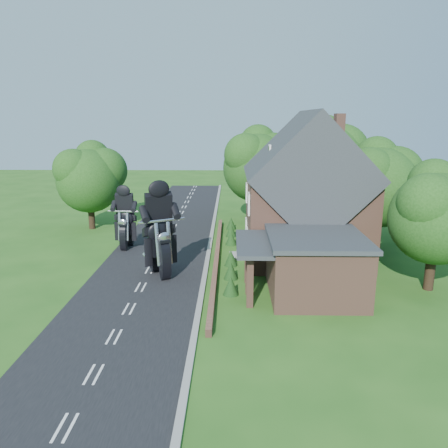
{
  "coord_description": "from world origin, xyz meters",
  "views": [
    {
      "loc": [
        5.31,
        -23.98,
        9.67
      ],
      "look_at": [
        4.83,
        4.39,
        2.8
      ],
      "focal_mm": 35.0,
      "sensor_mm": 36.0,
      "label": 1
    }
  ],
  "objects_px": {
    "house": "(306,197)",
    "motorcycle_follow": "(127,239)",
    "motorcycle_lead": "(160,262)",
    "annex": "(313,264)",
    "garden_wall": "(217,258)"
  },
  "relations": [
    {
      "from": "garden_wall",
      "to": "motorcycle_lead",
      "type": "distance_m",
      "value": 4.63
    },
    {
      "from": "annex",
      "to": "motorcycle_follow",
      "type": "height_order",
      "value": "annex"
    },
    {
      "from": "motorcycle_lead",
      "to": "motorcycle_follow",
      "type": "distance_m",
      "value": 6.95
    },
    {
      "from": "motorcycle_follow",
      "to": "house",
      "type": "bearing_deg",
      "value": 176.75
    },
    {
      "from": "motorcycle_lead",
      "to": "annex",
      "type": "bearing_deg",
      "value": 134.35
    },
    {
      "from": "motorcycle_lead",
      "to": "house",
      "type": "bearing_deg",
      "value": 174.18
    },
    {
      "from": "house",
      "to": "motorcycle_follow",
      "type": "relative_size",
      "value": 6.51
    },
    {
      "from": "garden_wall",
      "to": "motorcycle_lead",
      "type": "xyz_separation_m",
      "value": [
        -3.43,
        -3.03,
        0.71
      ]
    },
    {
      "from": "garden_wall",
      "to": "motorcycle_lead",
      "type": "relative_size",
      "value": 11.22
    },
    {
      "from": "house",
      "to": "motorcycle_follow",
      "type": "distance_m",
      "value": 13.79
    },
    {
      "from": "annex",
      "to": "motorcycle_follow",
      "type": "relative_size",
      "value": 4.48
    },
    {
      "from": "annex",
      "to": "motorcycle_lead",
      "type": "bearing_deg",
      "value": 162.9
    },
    {
      "from": "motorcycle_lead",
      "to": "garden_wall",
      "type": "bearing_deg",
      "value": -167.08
    },
    {
      "from": "garden_wall",
      "to": "motorcycle_follow",
      "type": "xyz_separation_m",
      "value": [
        -6.98,
        2.94,
        0.53
      ]
    },
    {
      "from": "garden_wall",
      "to": "annex",
      "type": "distance_m",
      "value": 8.19
    }
  ]
}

